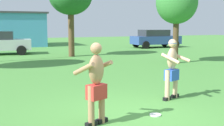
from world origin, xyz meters
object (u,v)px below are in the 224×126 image
(tree_right_field, at_px, (177,3))
(car_blue_mid_lot, at_px, (155,38))
(player_in_red, at_px, (96,82))
(frisbee, at_px, (155,115))
(player_with_cap, at_px, (172,66))

(tree_right_field, bearing_deg, car_blue_mid_lot, 63.84)
(player_in_red, xyz_separation_m, frisbee, (1.41, 0.02, -0.86))
(player_with_cap, distance_m, frisbee, 1.81)
(player_with_cap, bearing_deg, frisbee, -137.54)
(player_with_cap, height_order, frisbee, player_with_cap)
(player_in_red, height_order, frisbee, player_in_red)
(frisbee, bearing_deg, player_in_red, -179.03)
(car_blue_mid_lot, distance_m, tree_right_field, 10.84)
(player_with_cap, distance_m, tree_right_field, 7.90)
(player_with_cap, height_order, tree_right_field, tree_right_field)
(player_with_cap, relative_size, player_in_red, 0.99)
(frisbee, xyz_separation_m, tree_right_field, (5.66, 7.17, 3.11))
(car_blue_mid_lot, bearing_deg, player_in_red, -125.09)
(player_with_cap, distance_m, player_in_red, 2.80)
(player_in_red, bearing_deg, car_blue_mid_lot, 54.91)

